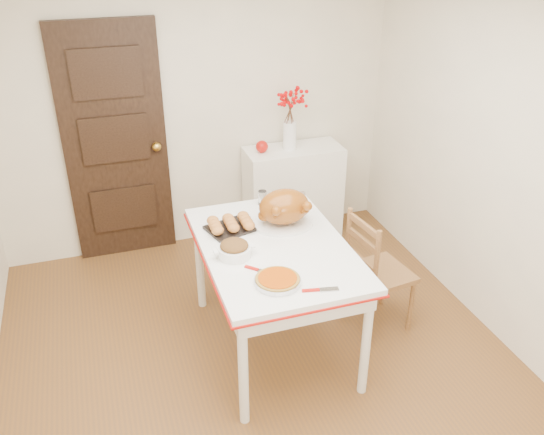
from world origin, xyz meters
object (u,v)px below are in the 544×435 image
object	(u,v)px
pumpkin_pie	(278,280)
chair_oak	(380,271)
kitchen_table	(274,297)
turkey_platter	(284,208)
sideboard	(293,193)

from	to	relation	value
pumpkin_pie	chair_oak	bearing A→B (deg)	24.32
kitchen_table	turkey_platter	bearing A→B (deg)	57.43
kitchen_table	pumpkin_pie	bearing A→B (deg)	-106.06
chair_oak	pumpkin_pie	distance (m)	1.10
pumpkin_pie	sideboard	bearing A→B (deg)	67.16
chair_oak	pumpkin_pie	world-z (taller)	chair_oak
sideboard	pumpkin_pie	xyz separation A→B (m)	(-0.80, -1.90, 0.42)
kitchen_table	chair_oak	distance (m)	0.81
kitchen_table	turkey_platter	world-z (taller)	turkey_platter
turkey_platter	pumpkin_pie	bearing A→B (deg)	-132.15
sideboard	pumpkin_pie	size ratio (longest dim) A/B	3.23
sideboard	turkey_platter	bearing A→B (deg)	-113.08
chair_oak	sideboard	bearing A→B (deg)	-2.43
chair_oak	kitchen_table	bearing A→B (deg)	82.13
sideboard	turkey_platter	world-z (taller)	turkey_platter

